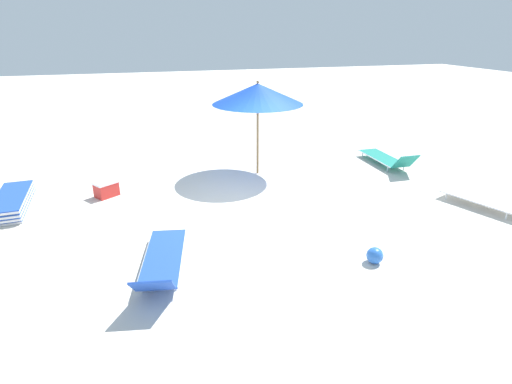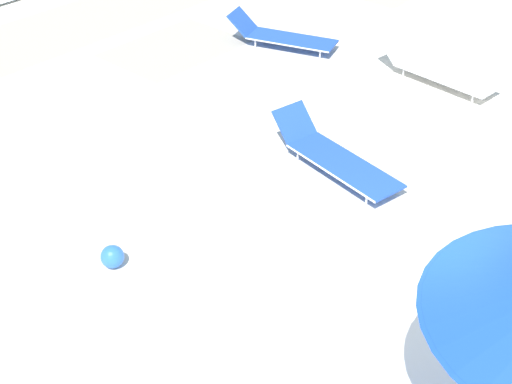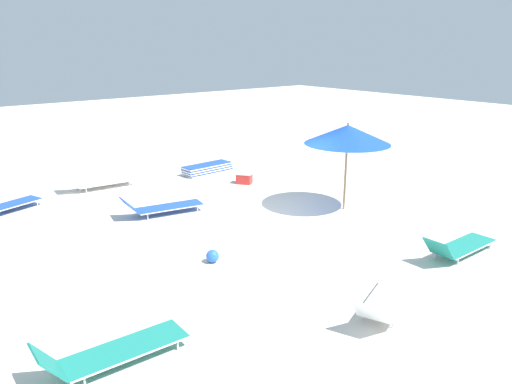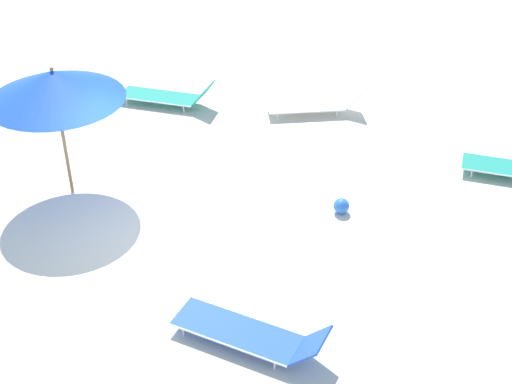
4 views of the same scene
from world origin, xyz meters
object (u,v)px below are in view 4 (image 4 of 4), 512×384
(sun_lounger_near_water_left, at_px, (316,103))
(beach_ball, at_px, (341,206))
(sun_lounger_mid_beach_solo, at_px, (168,96))
(beach_umbrella, at_px, (54,85))
(sun_lounger_beside_umbrella, at_px, (251,334))

(sun_lounger_near_water_left, xyz_separation_m, beach_ball, (3.57, 1.16, -0.08))
(sun_lounger_mid_beach_solo, bearing_deg, beach_ball, 55.23)
(beach_umbrella, bearing_deg, sun_lounger_beside_umbrella, 55.87)
(sun_lounger_mid_beach_solo, relative_size, beach_ball, 7.51)
(beach_umbrella, distance_m, sun_lounger_beside_umbrella, 5.37)
(sun_lounger_mid_beach_solo, distance_m, beach_ball, 5.36)
(beach_umbrella, distance_m, beach_ball, 5.25)
(beach_umbrella, xyz_separation_m, sun_lounger_beside_umbrella, (2.82, 4.16, -1.89))
(sun_lounger_beside_umbrella, distance_m, sun_lounger_mid_beach_solo, 7.50)
(sun_lounger_beside_umbrella, height_order, sun_lounger_near_water_left, sun_lounger_near_water_left)
(sun_lounger_beside_umbrella, relative_size, beach_ball, 8.07)
(sun_lounger_mid_beach_solo, bearing_deg, sun_lounger_beside_umbrella, 30.07)
(sun_lounger_near_water_left, height_order, beach_ball, sun_lounger_near_water_left)
(sun_lounger_beside_umbrella, xyz_separation_m, sun_lounger_mid_beach_solo, (-6.52, -3.70, 0.00))
(beach_umbrella, relative_size, sun_lounger_beside_umbrella, 1.08)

